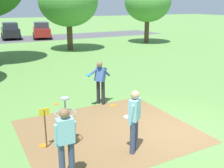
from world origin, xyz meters
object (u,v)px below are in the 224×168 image
Objects in this scene: frisbee_far_right at (63,114)px; parked_car_rightmost at (41,30)px; parked_car_center_right at (10,31)px; tree_mid_left at (148,2)px; player_throwing at (100,80)px; frisbee_far_left at (56,104)px; player_waiting_left at (134,118)px; frisbee_mid_grass at (43,146)px; frisbee_near_basket at (113,106)px; player_foreground_watching at (66,140)px; tree_near_right at (68,1)px; disc_golf_basket at (64,120)px.

parked_car_rightmost is (5.17, 22.92, 0.91)m from frisbee_far_right.
parked_car_center_right and parked_car_rightmost have the same top height.
parked_car_rightmost is (-8.40, 8.99, -3.08)m from tree_mid_left.
parked_car_rightmost is (3.52, 22.64, -0.06)m from player_throwing.
frisbee_far_left is 22.43m from parked_car_rightmost.
player_waiting_left is 4.63m from frisbee_far_left.
player_throwing is at bearing -27.47° from frisbee_far_left.
tree_mid_left is 15.76m from parked_car_center_right.
frisbee_far_right is 0.06× the size of parked_car_center_right.
frisbee_far_left is at bearing 66.85° from frisbee_mid_grass.
player_throwing is at bearing -90.66° from parked_car_center_right.
parked_car_center_right is (1.84, 23.00, 0.91)m from frisbee_far_left.
frisbee_near_basket is 1.13× the size of frisbee_mid_grass.
frisbee_mid_grass is 0.05× the size of parked_car_center_right.
player_throwing is at bearing 77.52° from player_waiting_left.
parked_car_rightmost reaches higher than frisbee_far_left.
parked_car_rightmost is at bearing 81.16° from player_throwing.
player_waiting_left is 7.09× the size of frisbee_far_right.
frisbee_near_basket is 18.67m from tree_mid_left.
player_foreground_watching is at bearing -86.70° from frisbee_mid_grass.
player_throwing is at bearing 127.87° from frisbee_near_basket.
player_foreground_watching is 0.39× the size of parked_car_center_right.
tree_near_right reaches higher than parked_car_rightmost.
disc_golf_basket is 0.23× the size of tree_mid_left.
tree_near_right is 1.37× the size of parked_car_rightmost.
tree_near_right reaches higher than frisbee_near_basket.
player_waiting_left is at bearing -80.31° from frisbee_far_left.
player_throwing is 1.11m from frisbee_near_basket.
player_foreground_watching is 27.32m from parked_car_rightmost.
parked_car_rightmost is at bearing -19.81° from parked_car_center_right.
disc_golf_basket is 0.23× the size of tree_near_right.
player_throwing is at bearing -105.05° from tree_near_right.
frisbee_far_right is at bearing -134.25° from tree_mid_left.
frisbee_far_right is at bearing 103.95° from player_waiting_left.
frisbee_mid_grass is 25.67m from parked_car_rightmost.
tree_near_right is (5.09, 12.28, 4.03)m from frisbee_far_left.
frisbee_mid_grass is at bearing 93.30° from player_foreground_watching.
tree_near_right is at bearing 68.89° from frisbee_far_right.
player_waiting_left is 27.48m from parked_car_center_right.
tree_near_right reaches higher than frisbee_mid_grass.
frisbee_near_basket is at bearing -33.09° from frisbee_far_left.
player_foreground_watching is at bearing -129.84° from tree_mid_left.
frisbee_near_basket is 1.03× the size of frisbee_far_right.
player_foreground_watching is 5.00m from frisbee_far_left.
player_throwing is 13.90m from tree_near_right.
frisbee_far_right is at bearing 73.07° from player_foreground_watching.
parked_car_rightmost is at bearing 80.65° from player_waiting_left.
player_waiting_left is 0.29× the size of tree_mid_left.
player_foreground_watching is at bearing -110.23° from tree_near_right.
frisbee_mid_grass is at bearing 158.91° from disc_golf_basket.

